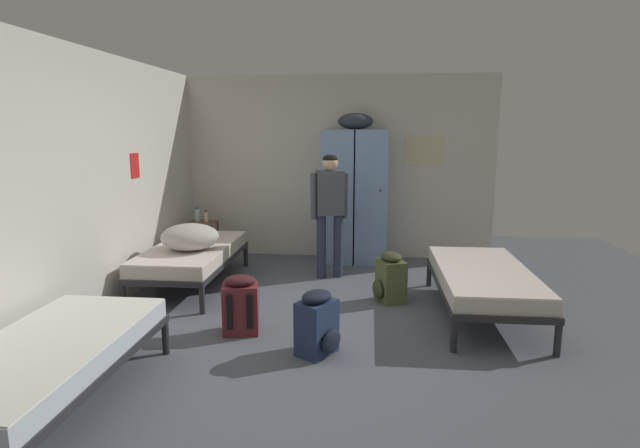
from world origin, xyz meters
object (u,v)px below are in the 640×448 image
bedding_heap (190,237)px  lotion_bottle (206,217)px  locker_bank (355,194)px  backpack_maroon (241,306)px  bed_left_front (46,358)px  backpack_navy (318,324)px  bed_left_rear (192,255)px  backpack_olive (390,278)px  person_traveler (330,204)px  bed_right (483,279)px  shelf_unit (203,237)px  water_bottle (197,215)px

bedding_heap → lotion_bottle: 1.33m
locker_bank → backpack_maroon: (-0.96, -2.68, -0.71)m
bed_left_front → backpack_navy: (1.69, 1.05, -0.12)m
locker_bank → bed_left_rear: (-1.89, -1.33, -0.59)m
backpack_navy → backpack_olive: size_ratio=1.00×
locker_bank → backpack_navy: (-0.20, -3.06, -0.71)m
locker_bank → person_traveler: locker_bank is taller
locker_bank → bed_right: (1.36, -2.00, -0.59)m
bed_left_front → backpack_maroon: size_ratio=3.45×
bedding_heap → locker_bank: bearing=39.7°
bedding_heap → backpack_maroon: size_ratio=1.20×
shelf_unit → backpack_maroon: 2.76m
person_traveler → bed_left_rear: bearing=-162.5°
bed_left_front → backpack_olive: bearing=46.2°
locker_bank → bedding_heap: locker_bank is taller
bed_left_front → person_traveler: 3.70m
lotion_bottle → backpack_olive: 2.93m
bed_left_rear → bed_left_front: 2.78m
bed_left_front → backpack_olive: backpack_olive is taller
bed_right → backpack_navy: size_ratio=3.45×
water_bottle → backpack_olive: 3.09m
bed_left_rear → lotion_bottle: lotion_bottle is taller
bed_left_rear → backpack_olive: backpack_olive is taller
shelf_unit → backpack_navy: size_ratio=1.04×
backpack_maroon → person_traveler: bearing=70.0°
bedding_heap → backpack_olive: bedding_heap is taller
locker_bank → lotion_bottle: 2.11m
locker_bank → bedding_heap: size_ratio=3.14×
locker_bank → backpack_olive: 1.87m
water_bottle → lotion_bottle: bearing=-21.8°
bed_left_front → lotion_bottle: bearing=92.7°
bed_right → backpack_maroon: bearing=-163.6°
lotion_bottle → shelf_unit: bearing=150.3°
bed_right → person_traveler: person_traveler is taller
shelf_unit → person_traveler: size_ratio=0.37×
shelf_unit → backpack_navy: (1.94, -2.88, -0.09)m
person_traveler → backpack_navy: 2.34m
shelf_unit → bed_right: (3.50, -1.82, 0.04)m
backpack_olive → shelf_unit: bearing=150.0°
water_bottle → backpack_navy: bearing=-55.2°
locker_bank → backpack_maroon: bearing=-109.7°
bedding_heap → bed_left_front: bearing=-91.2°
bed_left_rear → bed_left_front: size_ratio=1.00×
bed_left_front → water_bottle: size_ratio=9.16×
person_traveler → locker_bank: bearing=71.2°
person_traveler → backpack_maroon: person_traveler is taller
shelf_unit → person_traveler: (1.86, -0.64, 0.59)m
shelf_unit → lotion_bottle: (0.07, -0.04, 0.30)m
locker_bank → backpack_olive: size_ratio=3.76×
bedding_heap → water_bottle: bedding_heap is taller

